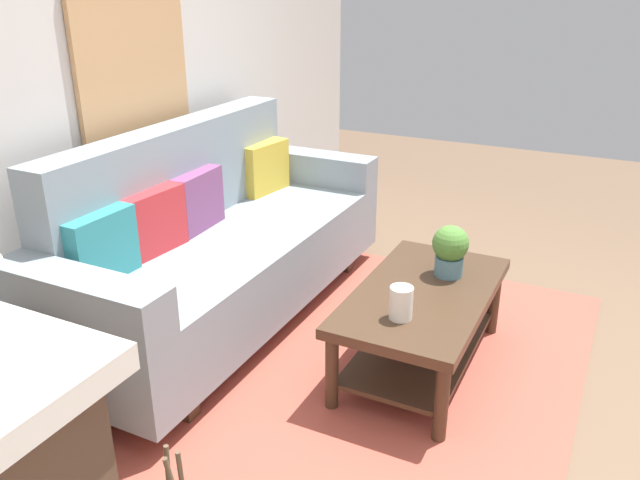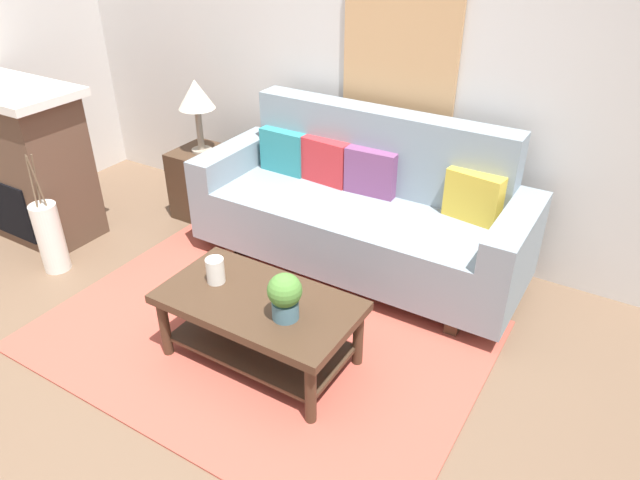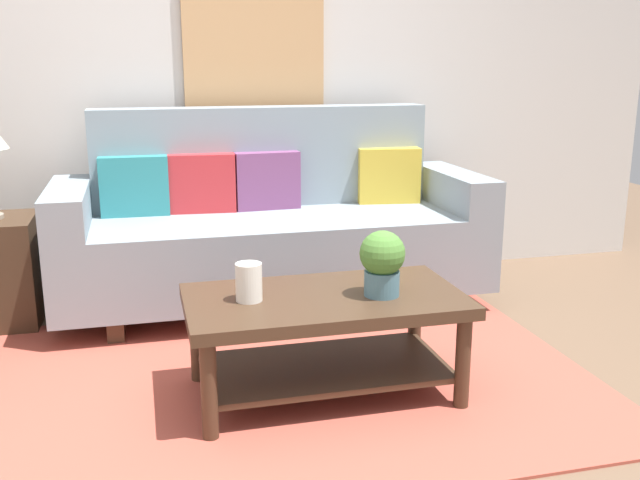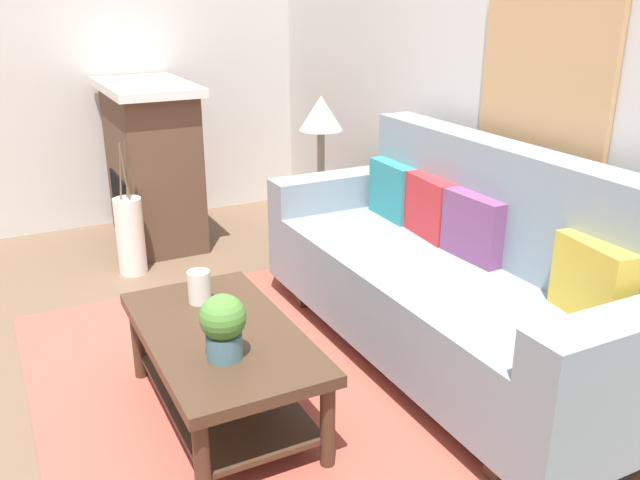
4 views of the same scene
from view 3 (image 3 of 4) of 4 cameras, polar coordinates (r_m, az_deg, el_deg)
The scene contains 12 objects.
ground_plane at distance 2.68m, azimuth -0.52°, elevation -15.64°, with size 9.58×9.58×0.00m, color brown.
wall_back at distance 4.35m, azimuth -7.27°, elevation 14.27°, with size 5.58×0.10×2.70m, color silver.
area_rug at distance 3.11m, azimuth -2.77°, elevation -11.10°, with size 2.60×1.85×0.01m, color #B24C3D.
couch at distance 3.95m, azimuth -3.86°, elevation 0.92°, with size 2.30×0.84×1.08m.
throw_pillow_teal at distance 3.96m, azimuth -14.60°, elevation 4.21°, with size 0.36×0.12×0.32m, color teal.
throw_pillow_crimson at distance 3.98m, azimuth -9.39°, elevation 4.51°, with size 0.36×0.12×0.32m, color red.
throw_pillow_plum at distance 4.02m, azimuth -4.25°, elevation 4.77°, with size 0.36×0.12×0.32m, color #7A4270.
throw_pillow_mustard at distance 4.21m, azimuth 5.50°, elevation 5.16°, with size 0.36×0.12×0.32m, color gold.
coffee_table at distance 2.87m, azimuth 0.37°, elevation -6.60°, with size 1.10×0.60×0.43m.
tabletop_vase at distance 2.76m, azimuth -5.71°, elevation -3.37°, with size 0.10×0.10×0.15m, color white.
potted_plant_tabletop at distance 2.80m, azimuth 4.99°, elevation -1.68°, with size 0.18×0.18×0.26m.
framed_painting at distance 4.31m, azimuth -5.28°, elevation 15.40°, with size 0.82×0.03×0.78m, color tan.
Camera 3 is at (-0.55, -2.26, 1.33)m, focal length 40.06 mm.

